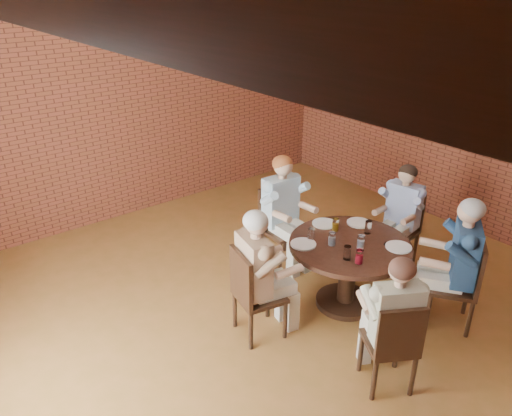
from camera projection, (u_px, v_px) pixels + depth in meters
floor at (302, 327)px, 5.02m from camera, size 7.00×7.00×0.00m
wall_back at (131, 96)px, 6.76m from camera, size 7.00×0.00×7.00m
wall_right at (502, 110)px, 6.10m from camera, size 0.00×7.00×7.00m
dining_table at (348, 262)px, 5.14m from camera, size 1.24×1.24×0.75m
chair_a at (402, 226)px, 5.94m from camera, size 0.46×0.46×0.90m
diner_a at (400, 217)px, 5.83m from camera, size 0.67×0.58×1.27m
chair_b at (279, 222)px, 5.99m from camera, size 0.46×0.46×0.95m
diner_b at (284, 212)px, 5.85m from camera, size 0.57×0.69×1.36m
chair_c at (252, 291)px, 4.70m from camera, size 0.51×0.51×0.94m
diner_c at (260, 275)px, 4.67m from camera, size 0.74×0.65×1.33m
chair_d at (393, 343)px, 4.07m from camera, size 0.54×0.54×0.90m
diner_d at (392, 323)px, 4.07m from camera, size 0.73×0.77×1.27m
chair_e at (463, 280)px, 4.86m from camera, size 0.62×0.62×0.96m
diner_e at (456, 264)px, 4.81m from camera, size 0.84×0.87×1.37m
plate_a at (359, 223)px, 5.43m from camera, size 0.26×0.26×0.01m
plate_b at (324, 223)px, 5.41m from camera, size 0.26×0.26×0.01m
plate_c at (303, 244)px, 5.01m from camera, size 0.26×0.26×0.01m
plate_d at (399, 247)px, 4.95m from camera, size 0.26×0.26×0.01m
glass_a at (368, 227)px, 5.20m from camera, size 0.07×0.07×0.14m
glass_b at (335, 225)px, 5.25m from camera, size 0.07×0.07×0.14m
glass_c at (311, 235)px, 5.05m from camera, size 0.07×0.07×0.14m
glass_d at (332, 239)px, 4.97m from camera, size 0.07×0.07×0.14m
glass_e at (347, 253)px, 4.73m from camera, size 0.07×0.07×0.14m
glass_f at (359, 257)px, 4.67m from camera, size 0.07×0.07×0.14m
glass_g at (361, 242)px, 4.92m from camera, size 0.07×0.07×0.14m
smartphone at (391, 245)px, 5.00m from camera, size 0.10×0.14×0.01m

